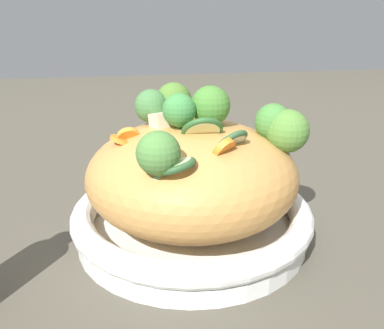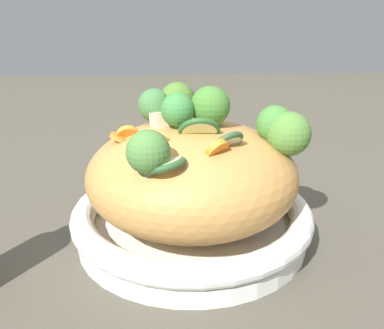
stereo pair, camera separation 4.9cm
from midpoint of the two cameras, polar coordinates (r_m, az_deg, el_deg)
ground_plane at (r=0.54m, az=2.68°, el=-9.94°), size 3.00×3.00×0.00m
serving_bowl at (r=0.52m, az=2.72°, el=-7.55°), size 0.30×0.30×0.05m
noodle_heap at (r=0.50m, az=2.83°, el=-1.43°), size 0.26×0.26×0.13m
broccoli_florets at (r=0.47m, az=6.07°, el=6.19°), size 0.19×0.22×0.09m
carrot_coins at (r=0.46m, az=-0.39°, el=4.34°), size 0.16×0.13×0.03m
zucchini_slices at (r=0.45m, az=2.81°, el=3.69°), size 0.22×0.12×0.05m
chicken_chunks at (r=0.51m, az=1.57°, el=6.73°), size 0.09×0.08×0.03m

